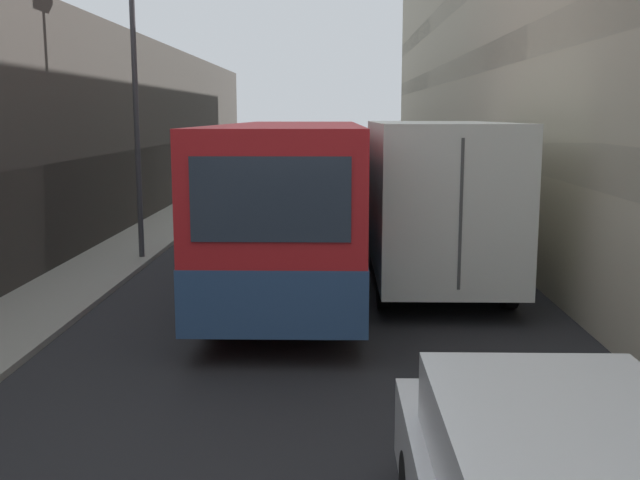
% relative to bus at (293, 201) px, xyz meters
% --- Properties ---
extents(ground_plane, '(150.00, 150.00, 0.00)m').
position_rel_bus_xyz_m(ground_plane, '(0.36, 0.62, -1.64)').
color(ground_plane, '#232326').
extents(sidewalk_left, '(1.75, 60.00, 0.10)m').
position_rel_bus_xyz_m(sidewalk_left, '(-4.20, 0.62, -1.59)').
color(sidewalk_left, gray).
rests_on(sidewalk_left, ground_plane).
extents(building_right_apartment, '(2.40, 60.00, 10.02)m').
position_rel_bus_xyz_m(building_right_apartment, '(5.79, 0.62, 3.35)').
color(building_right_apartment, '#B7AD93').
rests_on(building_right_apartment, ground_plane).
extents(bus, '(2.48, 10.10, 3.10)m').
position_rel_bus_xyz_m(bus, '(0.00, 0.00, 0.00)').
color(bus, red).
rests_on(bus, ground_plane).
extents(box_truck, '(2.36, 7.80, 3.13)m').
position_rel_bus_xyz_m(box_truck, '(2.70, 0.69, 0.04)').
color(box_truck, silver).
rests_on(box_truck, ground_plane).
extents(street_lamp, '(0.36, 0.80, 6.45)m').
position_rel_bus_xyz_m(street_lamp, '(-3.57, 2.30, 2.97)').
color(street_lamp, '#38383D').
rests_on(street_lamp, sidewalk_left).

